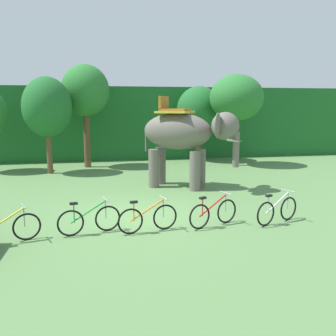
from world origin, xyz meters
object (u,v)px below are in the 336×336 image
(tree_far_left, at_px, (236,98))
(bike_green, at_px, (89,220))
(tree_center_right, at_px, (85,92))
(bike_yellow, at_px, (6,229))
(tree_far_right, at_px, (199,110))
(bike_red, at_px, (213,213))
(bike_white, at_px, (277,210))
(elephant, at_px, (185,135))
(tree_center, at_px, (47,107))
(bike_orange, at_px, (148,218))

(tree_far_left, bearing_deg, bike_green, -128.58)
(tree_center_right, distance_m, bike_yellow, 12.37)
(tree_far_right, xyz_separation_m, bike_red, (-3.14, -12.43, -2.73))
(tree_center_right, xyz_separation_m, bike_white, (5.50, -11.43, -3.75))
(tree_center_right, relative_size, bike_yellow, 3.45)
(bike_yellow, bearing_deg, elephant, 42.47)
(tree_center, relative_size, tree_center_right, 0.86)
(tree_center_right, distance_m, tree_far_right, 6.90)
(tree_far_right, distance_m, tree_far_left, 2.76)
(tree_far_right, bearing_deg, bike_white, -95.60)
(tree_far_right, distance_m, elephant, 7.87)
(tree_center, relative_size, bike_orange, 2.86)
(elephant, height_order, bike_yellow, elephant)
(tree_far_left, bearing_deg, bike_red, -114.52)
(bike_green, bearing_deg, tree_center, 101.64)
(tree_center, height_order, elephant, tree_center)
(bike_yellow, height_order, bike_green, same)
(elephant, relative_size, bike_red, 2.50)
(bike_yellow, bearing_deg, bike_green, 10.18)
(bike_green, height_order, bike_orange, same)
(tree_center, distance_m, tree_far_left, 10.13)
(bike_white, bearing_deg, tree_center_right, 115.72)
(tree_far_right, relative_size, bike_red, 2.84)
(elephant, distance_m, bike_white, 5.71)
(tree_far_left, xyz_separation_m, bike_orange, (-6.57, -10.35, -3.41))
(bike_red, height_order, bike_white, same)
(tree_far_right, xyz_separation_m, bike_white, (-1.23, -12.54, -2.73))
(tree_far_right, bearing_deg, bike_red, -104.19)
(bike_white, bearing_deg, bike_orange, -179.77)
(bike_red, bearing_deg, tree_far_left, 65.48)
(tree_far_right, xyz_separation_m, bike_green, (-6.60, -12.38, -2.73))
(tree_center, distance_m, tree_center_right, 2.60)
(tree_far_right, xyz_separation_m, bike_orange, (-5.04, -12.55, -2.73))
(tree_center, bearing_deg, tree_far_left, 3.03)
(tree_center_right, height_order, elephant, tree_center_right)
(bike_yellow, bearing_deg, tree_center_right, 80.76)
(tree_far_left, distance_m, bike_red, 11.75)
(tree_far_right, distance_m, bike_green, 14.29)
(bike_green, relative_size, bike_red, 1.04)
(tree_center_right, bearing_deg, bike_white, -64.28)
(bike_green, bearing_deg, elephant, 52.43)
(tree_far_left, xyz_separation_m, bike_white, (-2.75, -10.34, -3.41))
(bike_yellow, distance_m, bike_green, 2.06)
(bike_green, height_order, bike_red, same)
(bike_yellow, bearing_deg, bike_white, 1.61)
(tree_center, xyz_separation_m, bike_white, (7.35, -9.80, -2.92))
(tree_far_left, bearing_deg, bike_orange, -122.38)
(tree_center, xyz_separation_m, tree_center_right, (1.85, 1.62, 0.83))
(tree_far_right, xyz_separation_m, elephant, (-2.71, -7.33, -0.91))
(tree_center, relative_size, bike_yellow, 2.97)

